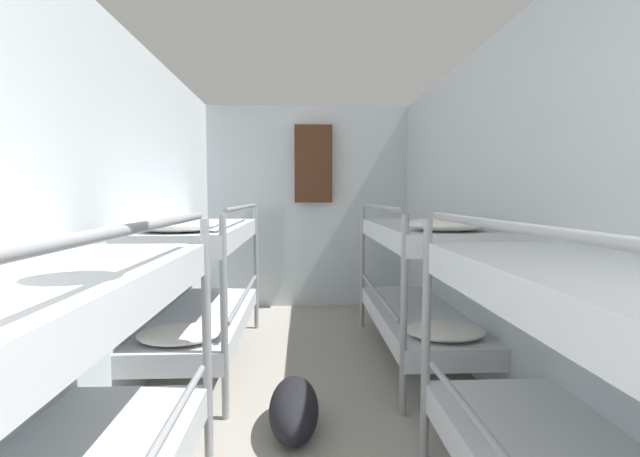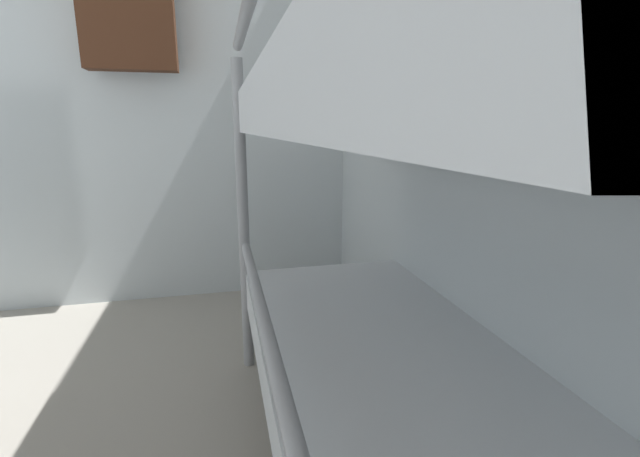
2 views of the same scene
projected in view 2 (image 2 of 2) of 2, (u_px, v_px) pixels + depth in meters
The scene contains 2 objects.
wall_back at pixel (127, 86), 2.29m from camera, with size 2.53×0.06×2.42m.
bunk_stack_right_far at pixel (436, 275), 0.85m from camera, with size 0.68×1.83×1.27m.
Camera 2 is at (0.46, 2.92, 0.99)m, focal length 24.00 mm.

